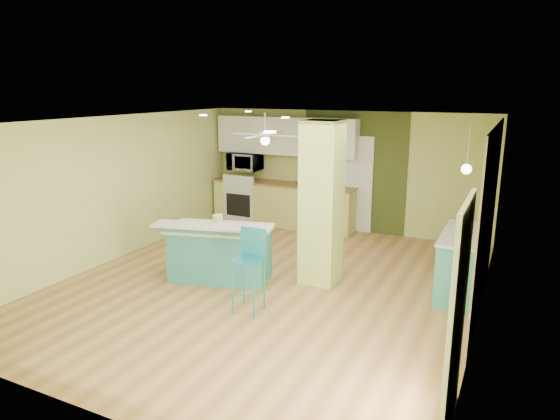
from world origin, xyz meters
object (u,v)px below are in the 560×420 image
object	(u,v)px
side_counter	(462,264)
fruit_bowl	(303,184)
canister	(218,220)
bar_stool	(251,257)
peninsula	(220,252)

from	to	relation	value
side_counter	fruit_bowl	size ratio (longest dim) A/B	5.39
side_counter	canister	distance (m)	3.74
side_counter	canister	world-z (taller)	canister
canister	side_counter	bearing A→B (deg)	13.82
bar_stool	fruit_bowl	size ratio (longest dim) A/B	4.21
fruit_bowl	bar_stool	bearing A→B (deg)	-76.08
bar_stool	canister	bearing A→B (deg)	138.12
peninsula	canister	xyz separation A→B (m)	(-0.10, 0.12, 0.48)
fruit_bowl	peninsula	bearing A→B (deg)	-89.95
bar_stool	fruit_bowl	bearing A→B (deg)	101.40
fruit_bowl	canister	xyz separation A→B (m)	(-0.10, -3.12, -0.05)
peninsula	fruit_bowl	xyz separation A→B (m)	(-0.00, 3.24, 0.52)
peninsula	side_counter	xyz separation A→B (m)	(3.51, 1.01, 0.02)
canister	bar_stool	bearing A→B (deg)	-39.35
side_counter	canister	xyz separation A→B (m)	(-3.61, -0.89, 0.45)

